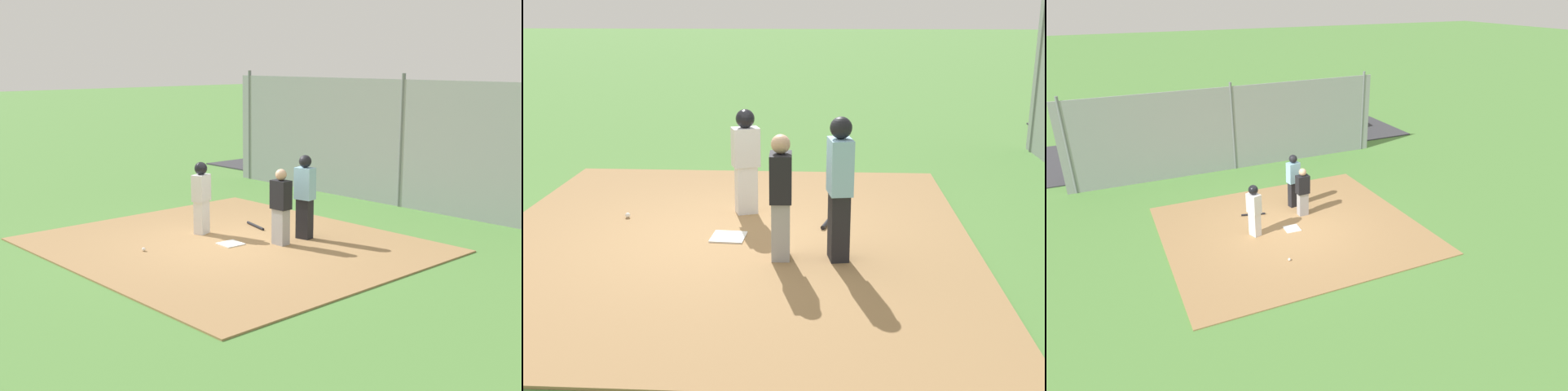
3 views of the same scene
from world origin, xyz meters
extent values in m
plane|color=#51843D|center=(0.00, 0.00, 0.00)|extent=(140.00, 140.00, 0.00)
cube|color=#9E774C|center=(0.00, 0.00, 0.01)|extent=(7.20, 6.40, 0.03)
cube|color=white|center=(0.00, 0.00, 0.04)|extent=(0.47, 0.47, 0.02)
cube|color=#9E9EA3|center=(-0.68, -0.74, 0.39)|extent=(0.31, 0.23, 0.73)
cube|color=black|center=(-0.68, -0.74, 1.05)|extent=(0.39, 0.28, 0.58)
sphere|color=tan|center=(-0.68, -0.74, 1.45)|extent=(0.23, 0.23, 0.23)
cube|color=black|center=(-0.67, -1.43, 0.44)|extent=(0.33, 0.27, 0.83)
cube|color=#8CC1E0|center=(-0.67, -1.43, 1.19)|extent=(0.42, 0.32, 0.66)
sphere|color=black|center=(-0.67, -1.43, 1.64)|extent=(0.26, 0.26, 0.26)
cube|color=silver|center=(1.09, -0.12, 0.39)|extent=(0.31, 0.36, 0.71)
cube|color=silver|center=(1.09, -0.12, 1.02)|extent=(0.37, 0.45, 0.56)
sphere|color=tan|center=(1.09, -0.12, 1.42)|extent=(0.22, 0.22, 0.22)
sphere|color=black|center=(1.09, -0.12, 1.44)|extent=(0.27, 0.27, 0.27)
cylinder|color=black|center=(0.74, -1.34, 0.06)|extent=(0.73, 0.25, 0.06)
sphere|color=white|center=(0.75, 1.57, 0.07)|extent=(0.07, 0.07, 0.07)
cylinder|color=slate|center=(5.70, -5.62, 1.68)|extent=(0.10, 0.10, 3.35)
camera|label=1|loc=(-10.30, 8.67, 3.68)|focal=47.69mm
camera|label=2|loc=(-8.20, -1.22, 3.04)|focal=45.63mm
camera|label=3|loc=(4.68, 11.11, 6.52)|focal=32.04mm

